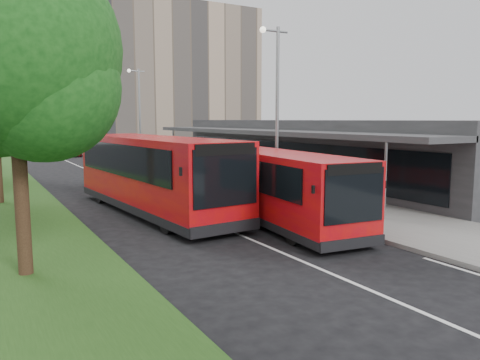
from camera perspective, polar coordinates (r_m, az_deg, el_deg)
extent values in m
plane|color=black|center=(18.21, -2.99, -5.44)|extent=(120.00, 120.00, 0.00)
cube|color=slate|center=(38.69, -8.50, 1.42)|extent=(5.00, 80.00, 0.15)
cube|color=silver|center=(32.12, -15.20, -0.09)|extent=(0.12, 70.00, 0.01)
cube|color=silver|center=(14.35, 24.67, -9.64)|extent=(0.12, 2.00, 0.01)
cube|color=silver|center=(18.33, 9.18, -5.43)|extent=(0.12, 2.00, 0.01)
cube|color=silver|center=(23.19, -0.20, -2.63)|extent=(0.12, 2.00, 0.01)
cube|color=silver|center=(28.50, -6.19, -0.80)|extent=(0.12, 2.00, 0.01)
cube|color=silver|center=(34.03, -10.26, 0.46)|extent=(0.12, 2.00, 0.01)
cube|color=silver|center=(39.70, -13.18, 1.36)|extent=(0.12, 2.00, 0.01)
cube|color=silver|center=(45.46, -15.37, 2.03)|extent=(0.12, 2.00, 0.01)
cube|color=silver|center=(51.27, -17.07, 2.55)|extent=(0.12, 2.00, 0.01)
cube|color=silver|center=(57.12, -18.42, 2.96)|extent=(0.12, 2.00, 0.01)
cube|color=silver|center=(63.00, -19.52, 3.29)|extent=(0.12, 2.00, 0.01)
cube|color=tan|center=(62.09, -9.23, 11.87)|extent=(22.00, 12.00, 18.00)
cube|color=#2D2D2F|center=(30.56, 8.68, 3.47)|extent=(5.00, 26.00, 4.00)
cube|color=black|center=(29.09, 4.77, 2.55)|extent=(0.06, 24.00, 2.20)
cube|color=#2D2D2F|center=(28.29, 2.66, 5.88)|extent=(2.80, 26.00, 0.25)
cylinder|color=gray|center=(19.09, 17.26, -0.14)|extent=(0.12, 0.12, 3.30)
cylinder|color=gray|center=(37.59, -8.13, 3.67)|extent=(0.12, 0.12, 3.30)
cylinder|color=#311E13|center=(13.03, -25.07, -2.11)|extent=(0.36, 0.36, 4.10)
sphere|color=#124512|center=(13.00, -25.99, 14.32)|extent=(5.21, 5.21, 5.21)
sphere|color=#124512|center=(12.57, -22.85, 10.47)|extent=(3.72, 3.72, 3.72)
sphere|color=#124512|center=(24.49, -26.33, 7.08)|extent=(3.26, 3.26, 3.26)
cylinder|color=gray|center=(21.62, 4.55, 7.65)|extent=(0.16, 0.16, 8.00)
cylinder|color=gray|center=(21.86, 4.20, 17.67)|extent=(1.40, 0.10, 0.10)
sphere|color=silver|center=(21.54, 2.81, 17.84)|extent=(0.28, 0.28, 0.28)
cylinder|color=gray|center=(39.76, -12.11, 7.38)|extent=(0.16, 0.16, 8.00)
cylinder|color=gray|center=(39.89, -12.54, 12.84)|extent=(1.40, 0.10, 0.10)
sphere|color=silver|center=(39.72, -13.39, 12.84)|extent=(0.28, 0.28, 0.28)
cube|color=red|center=(18.28, 4.29, -0.43)|extent=(3.31, 9.97, 2.47)
cube|color=black|center=(18.48, 4.25, -4.14)|extent=(3.33, 9.99, 0.28)
cube|color=black|center=(14.16, 13.78, -1.86)|extent=(2.09, 0.26, 1.63)
cube|color=black|center=(22.65, -1.62, 2.11)|extent=(2.04, 0.26, 1.21)
cube|color=black|center=(17.95, 0.55, 0.87)|extent=(0.90, 8.35, 1.12)
cube|color=black|center=(19.05, 7.04, 1.19)|extent=(0.90, 8.35, 1.12)
cube|color=black|center=(14.45, 13.63, -7.53)|extent=(2.33, 0.32, 0.33)
cube|color=black|center=(14.05, 13.91, 1.32)|extent=(1.95, 0.24, 0.33)
cube|color=black|center=(13.54, 8.91, -1.15)|extent=(0.09, 0.09, 0.23)
cube|color=black|center=(15.11, 17.24, -0.52)|extent=(0.09, 0.09, 0.23)
cylinder|color=black|center=(15.31, 6.67, -6.35)|extent=(0.36, 0.86, 0.84)
cylinder|color=black|center=(16.37, 12.60, -5.57)|extent=(0.36, 0.86, 0.84)
cylinder|color=black|center=(20.88, -2.25, -2.60)|extent=(0.36, 0.86, 0.84)
cylinder|color=black|center=(21.68, 2.56, -2.24)|extent=(0.36, 0.86, 0.84)
cube|color=red|center=(20.51, -10.46, 1.10)|extent=(3.62, 11.71, 2.91)
cube|color=black|center=(20.71, -10.37, -2.81)|extent=(3.65, 11.73, 0.33)
cube|color=black|center=(15.39, -1.72, 0.30)|extent=(2.47, 0.24, 1.92)
cube|color=black|center=(25.85, -15.70, 3.26)|extent=(2.41, 0.24, 1.43)
cube|color=black|center=(20.25, -14.48, 2.39)|extent=(0.81, 9.86, 1.32)
cube|color=black|center=(21.35, -7.43, 2.81)|extent=(0.81, 9.86, 1.32)
cube|color=black|center=(15.68, -1.68, -5.89)|extent=(2.74, 0.29, 0.38)
cube|color=black|center=(15.29, -1.71, 3.77)|extent=(2.30, 0.22, 0.38)
cube|color=black|center=(14.81, -7.25, 1.03)|extent=(0.09, 0.09, 0.27)
cube|color=black|center=(16.42, 2.35, 1.71)|extent=(0.09, 0.09, 0.27)
cylinder|color=black|center=(16.89, -8.79, -4.82)|extent=(0.40, 1.01, 0.99)
cylinder|color=black|center=(17.98, -2.13, -4.00)|extent=(0.40, 1.01, 0.99)
cylinder|color=black|center=(23.75, -16.60, -1.51)|extent=(0.40, 1.01, 0.99)
cylinder|color=black|center=(24.53, -11.46, -1.07)|extent=(0.40, 1.01, 0.99)
cylinder|color=#392417|center=(29.75, -2.24, 0.74)|extent=(0.52, 0.52, 0.90)
cylinder|color=#FDB60D|center=(37.21, -9.83, 2.14)|extent=(0.21, 0.21, 1.11)
imported|color=#5F0D10|center=(54.75, -19.62, 3.31)|extent=(1.42, 3.33, 1.12)
imported|color=navy|center=(59.33, -23.60, 3.42)|extent=(1.32, 3.54, 1.16)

